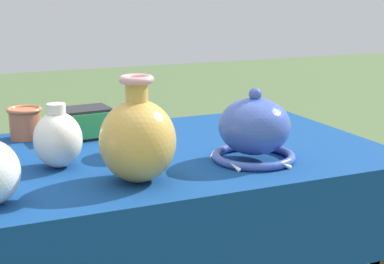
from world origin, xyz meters
name	(u,v)px	position (x,y,z in m)	size (l,w,h in m)	color
display_table	(162,177)	(0.00, -0.02, 0.65)	(1.23, 0.76, 0.73)	brown
vase_tall_bulbous	(138,139)	(-0.14, -0.22, 0.83)	(0.18, 0.18, 0.25)	gold
vase_dome_bell	(254,131)	(0.19, -0.18, 0.80)	(0.22, 0.23, 0.20)	#3851A8
mosaic_tile_box	(86,122)	(-0.15, 0.24, 0.77)	(0.15, 0.13, 0.09)	#232328
cup_wide_terracotta	(25,122)	(-0.32, 0.29, 0.78)	(0.10, 0.10, 0.09)	#BC6642
pot_squat_celadon	(133,144)	(-0.08, -0.01, 0.75)	(0.14, 0.14, 0.06)	#A8CCB7
jar_round_ivory	(58,139)	(-0.28, -0.04, 0.80)	(0.12, 0.12, 0.16)	white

